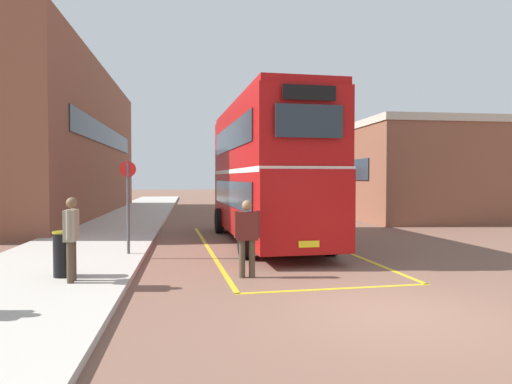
{
  "coord_description": "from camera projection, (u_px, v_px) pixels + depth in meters",
  "views": [
    {
      "loc": [
        -3.26,
        -7.26,
        2.24
      ],
      "look_at": [
        -0.45,
        12.36,
        1.63
      ],
      "focal_mm": 32.56,
      "sensor_mm": 36.0,
      "label": 1
    }
  ],
  "objects": [
    {
      "name": "pedestrian_waiting_near",
      "position": [
        71.0,
        233.0,
        9.31
      ],
      "size": [
        0.25,
        0.57,
        1.71
      ],
      "color": "#473828",
      "rests_on": "sidewalk_left"
    },
    {
      "name": "double_decker_bus",
      "position": [
        265.0,
        170.0,
        15.95
      ],
      "size": [
        3.16,
        9.89,
        4.75
      ],
      "color": "black",
      "rests_on": "ground"
    },
    {
      "name": "sidewalk_left",
      "position": [
        125.0,
        221.0,
        23.41
      ],
      "size": [
        4.0,
        57.6,
        0.14
      ],
      "primitive_type": "cube",
      "color": "#B2ADA3",
      "rests_on": "ground"
    },
    {
      "name": "pedestrian_boarding",
      "position": [
        247.0,
        233.0,
        10.35
      ],
      "size": [
        0.58,
        0.27,
        1.74
      ],
      "color": "#473828",
      "rests_on": "ground"
    },
    {
      "name": "litter_bin",
      "position": [
        64.0,
        254.0,
        9.83
      ],
      "size": [
        0.46,
        0.46,
        0.96
      ],
      "color": "black",
      "rests_on": "sidewalk_left"
    },
    {
      "name": "bus_stop_sign",
      "position": [
        128.0,
        198.0,
        12.76
      ],
      "size": [
        0.44,
        0.08,
        2.55
      ],
      "color": "#4C4C51",
      "rests_on": "sidewalk_left"
    },
    {
      "name": "brick_building_left",
      "position": [
        55.0,
        143.0,
        27.04
      ],
      "size": [
        5.93,
        23.12,
        8.53
      ],
      "color": "brown",
      "rests_on": "ground"
    },
    {
      "name": "bay_marking_yellow",
      "position": [
        277.0,
        251.0,
        14.21
      ],
      "size": [
        4.78,
        12.0,
        0.01
      ],
      "color": "gold",
      "rests_on": "ground"
    },
    {
      "name": "ground_plane",
      "position": [
        259.0,
        225.0,
        21.96
      ],
      "size": [
        135.6,
        135.6,
        0.0
      ],
      "primitive_type": "plane",
      "color": "brown"
    },
    {
      "name": "single_deck_bus",
      "position": [
        280.0,
        185.0,
        36.24
      ],
      "size": [
        3.57,
        9.41,
        3.02
      ],
      "color": "black",
      "rests_on": "ground"
    },
    {
      "name": "depot_building_right",
      "position": [
        383.0,
        172.0,
        29.57
      ],
      "size": [
        6.99,
        16.8,
        5.21
      ],
      "color": "brown",
      "rests_on": "ground"
    }
  ]
}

